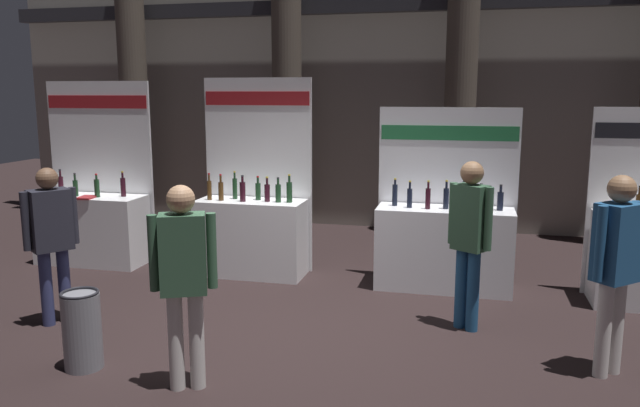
% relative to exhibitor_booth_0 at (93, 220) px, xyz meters
% --- Properties ---
extents(ground_plane, '(27.45, 27.45, 0.00)m').
position_rel_exhibitor_booth_0_xyz_m(ground_plane, '(3.53, -1.89, -0.61)').
color(ground_plane, black).
extents(hall_colonnade, '(13.73, 1.09, 6.96)m').
position_rel_exhibitor_booth_0_xyz_m(hall_colonnade, '(3.53, 3.26, 2.79)').
color(hall_colonnade, gray).
rests_on(hall_colonnade, ground_plane).
extents(exhibitor_booth_0, '(1.59, 0.69, 2.55)m').
position_rel_exhibitor_booth_0_xyz_m(exhibitor_booth_0, '(0.00, 0.00, 0.00)').
color(exhibitor_booth_0, white).
rests_on(exhibitor_booth_0, ground_plane).
extents(exhibitor_booth_1, '(1.48, 0.66, 2.59)m').
position_rel_exhibitor_booth_0_xyz_m(exhibitor_booth_1, '(2.39, -0.02, 0.02)').
color(exhibitor_booth_1, white).
rests_on(exhibitor_booth_1, ground_plane).
extents(exhibitor_booth_2, '(1.72, 0.66, 2.21)m').
position_rel_exhibitor_booth_0_xyz_m(exhibitor_booth_2, '(4.89, -0.04, -0.02)').
color(exhibitor_booth_2, white).
rests_on(exhibitor_booth_2, ground_plane).
extents(trash_bin, '(0.33, 0.33, 0.70)m').
position_rel_exhibitor_booth_0_xyz_m(trash_bin, '(1.91, -3.11, -0.26)').
color(trash_bin, slate).
rests_on(trash_bin, ground_plane).
extents(visitor_1, '(0.43, 0.42, 1.74)m').
position_rel_exhibitor_booth_0_xyz_m(visitor_1, '(6.37, -2.17, 0.42)').
color(visitor_1, silver).
rests_on(visitor_1, ground_plane).
extents(visitor_2, '(0.43, 0.46, 1.65)m').
position_rel_exhibitor_booth_0_xyz_m(visitor_2, '(0.99, -2.22, 0.37)').
color(visitor_2, navy).
rests_on(visitor_2, ground_plane).
extents(visitor_3, '(0.43, 0.35, 1.73)m').
position_rel_exhibitor_booth_0_xyz_m(visitor_3, '(5.18, -1.38, 0.40)').
color(visitor_3, navy).
rests_on(visitor_3, ground_plane).
extents(visitor_4, '(0.50, 0.35, 1.69)m').
position_rel_exhibitor_booth_0_xyz_m(visitor_4, '(2.97, -3.24, 0.39)').
color(visitor_4, silver).
rests_on(visitor_4, ground_plane).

